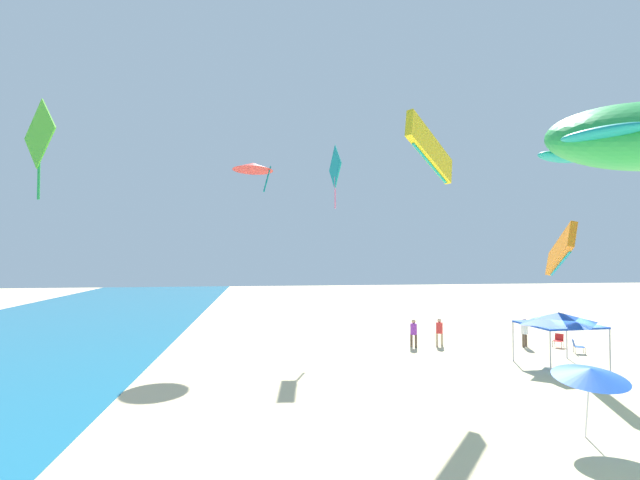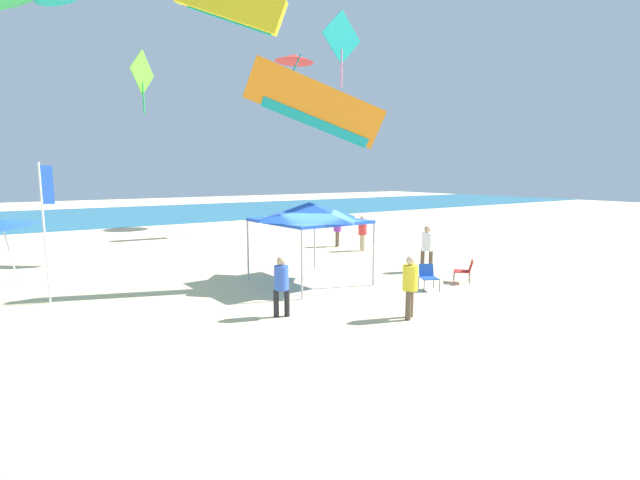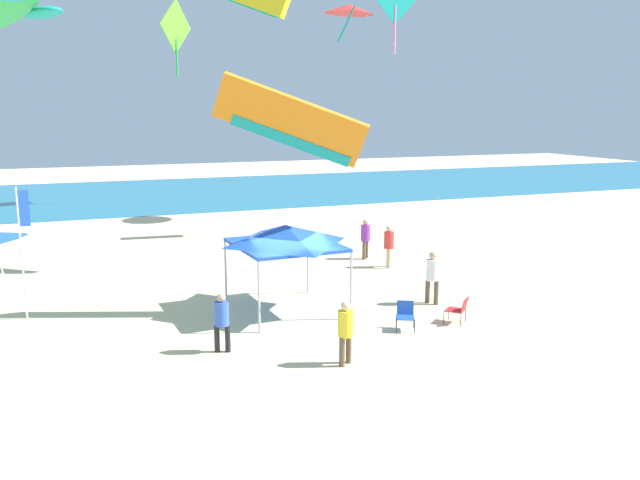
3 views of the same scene
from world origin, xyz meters
name	(u,v)px [view 1 (image 1 of 3)]	position (x,y,z in m)	size (l,w,h in m)	color
ground	(568,367)	(0.00, 0.00, -0.05)	(120.00, 120.00, 0.10)	beige
canopy_tent	(559,319)	(-0.05, 0.49, 2.45)	(3.23, 3.56, 2.81)	#B7B7BC
beach_umbrella	(590,373)	(-8.83, 5.64, 2.12)	(2.24, 2.22, 2.49)	silver
folding_chair_near_cooler	(559,339)	(4.42, -2.62, 0.47)	(0.80, 0.81, 0.82)	black
folding_chair_right_of_tent	(577,345)	(2.64, -2.53, 0.47)	(0.74, 0.79, 0.82)	black
person_watching_sky	(439,330)	(5.76, 4.65, 1.02)	(0.41, 0.45, 1.74)	#C6B28C
person_beachcomber	(414,331)	(5.54, 6.43, 1.02)	(0.41, 0.41, 1.74)	brown
person_kite_handler	(525,330)	(4.72, -0.53, 1.05)	(0.42, 0.43, 1.78)	brown
kite_parafoil_orange	(560,251)	(0.08, 0.25, 6.01)	(4.48, 2.28, 2.88)	orange
kite_diamond_lime	(40,137)	(1.16, 26.56, 11.49)	(2.43, 2.53, 4.92)	#66D82D
kite_delta_red	(253,167)	(9.13, 16.55, 11.85)	(3.84, 3.83, 2.21)	red
kite_parafoil_yellow	(430,150)	(0.23, 7.30, 11.22)	(3.98, 3.89, 3.13)	yellow
kite_diamond_teal	(335,169)	(9.04, 10.85, 11.79)	(3.14, 0.40, 4.51)	teal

